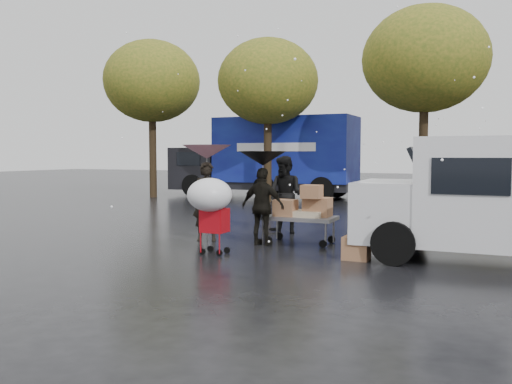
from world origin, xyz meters
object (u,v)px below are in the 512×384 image
at_px(person_pink, 207,201).
at_px(vendor_cart, 304,210).
at_px(shopping_cart, 210,199).
at_px(blue_truck, 268,158).
at_px(white_van, 510,197).
at_px(yellow_taxi, 500,187).
at_px(person_black, 263,206).

relative_size(person_pink, vendor_cart, 1.15).
bearing_deg(shopping_cart, vendor_cart, 59.11).
distance_m(vendor_cart, blue_truck, 12.61).
relative_size(person_pink, white_van, 0.35).
distance_m(shopping_cart, yellow_taxi, 14.20).
bearing_deg(white_van, vendor_cart, 172.45).
xyz_separation_m(shopping_cart, yellow_taxi, (5.09, 13.25, -0.39)).
relative_size(person_pink, yellow_taxi, 0.44).
xyz_separation_m(person_pink, person_black, (1.34, -0.03, -0.06)).
xyz_separation_m(person_pink, yellow_taxi, (5.99, 11.74, -0.19)).
relative_size(shopping_cart, white_van, 0.30).
height_order(blue_truck, yellow_taxi, blue_truck).
xyz_separation_m(person_black, yellow_taxi, (4.65, 11.78, -0.14)).
relative_size(vendor_cart, yellow_taxi, 0.38).
height_order(person_pink, vendor_cart, person_pink).
height_order(person_pink, blue_truck, blue_truck).
height_order(person_pink, shopping_cart, person_pink).
bearing_deg(white_van, shopping_cart, -164.20).
distance_m(person_pink, yellow_taxi, 13.18).
relative_size(white_van, blue_truck, 0.59).
distance_m(white_van, blue_truck, 15.13).
bearing_deg(vendor_cart, shopping_cart, -120.89).
bearing_deg(vendor_cart, white_van, -7.55).
bearing_deg(blue_truck, yellow_taxi, -0.18).
xyz_separation_m(shopping_cart, blue_truck, (-4.31, 13.28, 0.69)).
bearing_deg(person_black, shopping_cart, 76.08).
bearing_deg(person_pink, shopping_cart, -79.57).
distance_m(vendor_cart, white_van, 3.99).
bearing_deg(shopping_cart, person_black, 73.34).
bearing_deg(vendor_cart, person_pink, -167.47).
height_order(vendor_cart, white_van, white_van).
relative_size(shopping_cart, blue_truck, 0.18).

